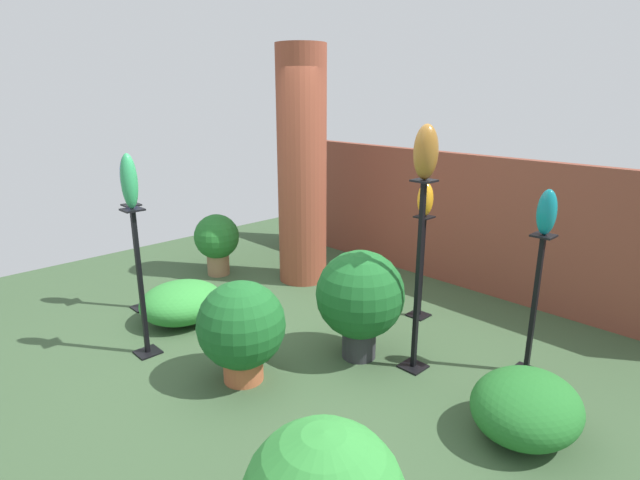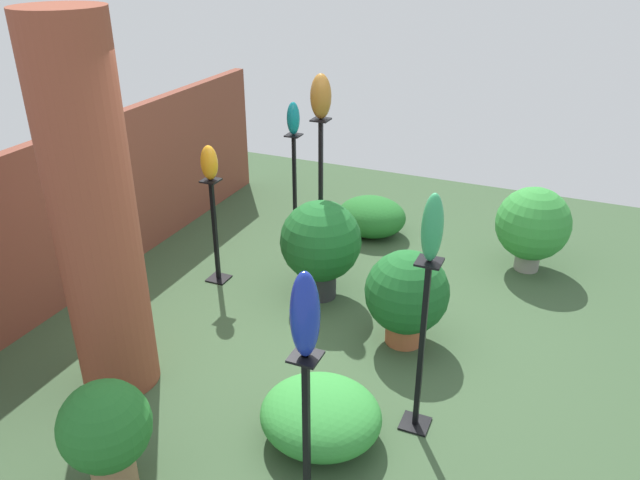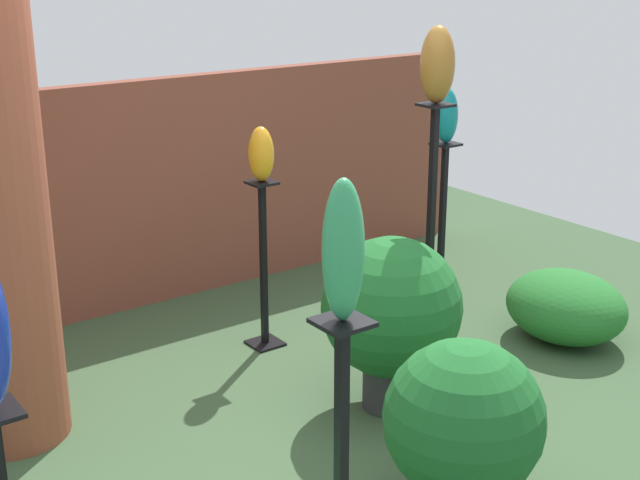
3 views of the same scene
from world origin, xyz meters
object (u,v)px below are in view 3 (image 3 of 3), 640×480
at_px(potted_plant_mid_left, 391,311).
at_px(pedestal_amber, 264,273).
at_px(art_vase_amber, 261,154).
at_px(art_vase_jade, 343,251).
at_px(art_vase_teal, 447,116).
at_px(potted_plant_front_right, 463,424).
at_px(pedestal_bronze, 430,253).
at_px(pedestal_teal, 442,237).
at_px(art_vase_bronze, 437,65).

bearing_deg(potted_plant_mid_left, pedestal_amber, 96.42).
relative_size(art_vase_amber, art_vase_jade, 0.74).
xyz_separation_m(art_vase_teal, potted_plant_front_right, (-1.54, -1.76, -0.90)).
height_order(pedestal_bronze, art_vase_amber, pedestal_bronze).
height_order(art_vase_jade, potted_plant_front_right, art_vase_jade).
height_order(pedestal_teal, art_vase_teal, art_vase_teal).
bearing_deg(potted_plant_front_right, art_vase_bronze, 53.33).
height_order(art_vase_bronze, art_vase_amber, art_vase_bronze).
xyz_separation_m(pedestal_teal, potted_plant_mid_left, (-1.14, -0.81, 0.02)).
distance_m(pedestal_amber, pedestal_teal, 1.29).
bearing_deg(pedestal_bronze, art_vase_jade, -140.01).
height_order(pedestal_bronze, art_vase_bronze, art_vase_bronze).
distance_m(pedestal_amber, art_vase_jade, 2.88).
xyz_separation_m(art_vase_amber, potted_plant_front_right, (-0.28, -2.01, -0.77)).
height_order(pedestal_amber, potted_plant_mid_left, pedestal_amber).
relative_size(art_vase_bronze, art_vase_amber, 1.24).
bearing_deg(potted_plant_mid_left, art_vase_jade, -135.76).
distance_m(art_vase_bronze, potted_plant_mid_left, 1.33).
distance_m(art_vase_bronze, art_vase_teal, 1.03).
bearing_deg(pedestal_teal, art_vase_amber, 168.42).
height_order(pedestal_teal, art_vase_bronze, art_vase_bronze).
distance_m(pedestal_amber, potted_plant_mid_left, 1.08).
relative_size(pedestal_teal, art_vase_teal, 3.35).
xyz_separation_m(pedestal_amber, potted_plant_mid_left, (0.12, -1.07, 0.08)).
height_order(pedestal_teal, art_vase_jade, art_vase_jade).
bearing_deg(art_vase_amber, art_vase_jade, -117.26).
bearing_deg(pedestal_amber, potted_plant_mid_left, -83.58).
bearing_deg(art_vase_jade, pedestal_amber, 62.74).
height_order(art_vase_amber, art_vase_teal, art_vase_teal).
xyz_separation_m(pedestal_amber, art_vase_amber, (0.00, 0.00, 0.75)).
distance_m(art_vase_jade, art_vase_teal, 3.27).
distance_m(pedestal_bronze, art_vase_bronze, 1.06).
distance_m(art_vase_amber, art_vase_teal, 1.29).
height_order(pedestal_teal, potted_plant_mid_left, pedestal_teal).
distance_m(pedestal_bronze, art_vase_jade, 2.47).
relative_size(art_vase_jade, art_vase_teal, 1.28).
bearing_deg(art_vase_bronze, pedestal_amber, 122.81).
bearing_deg(art_vase_bronze, potted_plant_front_right, -126.67).
height_order(pedestal_bronze, pedestal_teal, pedestal_bronze).
distance_m(art_vase_amber, potted_plant_mid_left, 1.27).
height_order(art_vase_amber, potted_plant_front_right, art_vase_amber).
relative_size(pedestal_teal, potted_plant_front_right, 1.42).
bearing_deg(pedestal_amber, art_vase_teal, -11.58).
bearing_deg(art_vase_teal, art_vase_jade, -139.53).
height_order(pedestal_teal, art_vase_amber, art_vase_amber).
bearing_deg(pedestal_amber, potted_plant_front_right, -97.96).
xyz_separation_m(pedestal_amber, pedestal_teal, (1.26, -0.26, 0.06)).
distance_m(pedestal_bronze, art_vase_teal, 1.12).
bearing_deg(pedestal_teal, potted_plant_front_right, -131.28).
height_order(art_vase_bronze, potted_plant_front_right, art_vase_bronze).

